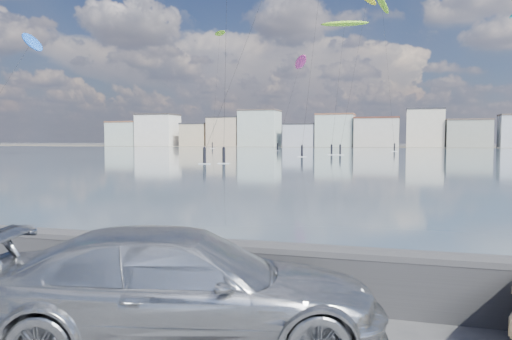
{
  "coord_description": "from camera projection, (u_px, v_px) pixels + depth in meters",
  "views": [
    {
      "loc": [
        3.78,
        -5.37,
        2.8
      ],
      "look_at": [
        1.0,
        4.0,
        2.2
      ],
      "focal_mm": 35.0,
      "sensor_mm": 36.0,
      "label": 1
    }
  ],
  "objects": [
    {
      "name": "bay_water",
      "position": [
        383.0,
        154.0,
        93.93
      ],
      "size": [
        500.0,
        177.0,
        0.0
      ],
      "primitive_type": "cube",
      "color": "#314C58",
      "rests_on": "ground"
    },
    {
      "name": "kitesurfer_8",
      "position": [
        31.0,
        43.0,
        85.9
      ],
      "size": [
        8.6,
        16.99,
        22.2
      ],
      "color": "blue",
      "rests_on": "ground"
    },
    {
      "name": "kitesurfer_6",
      "position": [
        220.0,
        36.0,
        164.88
      ],
      "size": [
        6.9,
        15.56,
        38.87
      ],
      "color": "#8CD826",
      "rests_on": "ground"
    },
    {
      "name": "seawall",
      "position": [
        182.0,
        263.0,
        8.93
      ],
      "size": [
        400.0,
        0.36,
        1.08
      ],
      "color": "#28282B",
      "rests_on": "ground"
    },
    {
      "name": "kitesurfer_3",
      "position": [
        367.0,
        1.0,
        97.48
      ],
      "size": [
        6.64,
        15.65,
        31.57
      ],
      "color": "yellow",
      "rests_on": "ground"
    },
    {
      "name": "far_shore_strip",
      "position": [
        394.0,
        147.0,
        197.75
      ],
      "size": [
        500.0,
        60.0,
        0.0
      ],
      "primitive_type": "cube",
      "color": "#4C473D",
      "rests_on": "ground"
    },
    {
      "name": "kitesurfer_2",
      "position": [
        382.0,
        5.0,
        127.43
      ],
      "size": [
        7.07,
        17.02,
        40.34
      ],
      "color": "#8CD826",
      "rests_on": "ground"
    },
    {
      "name": "far_buildings",
      "position": [
        397.0,
        131.0,
        183.61
      ],
      "size": [
        240.79,
        13.26,
        14.6
      ],
      "color": "#B7C6BC",
      "rests_on": "ground"
    },
    {
      "name": "kitesurfer_14",
      "position": [
        345.0,
        25.0,
        98.52
      ],
      "size": [
        9.8,
        12.93,
        26.33
      ],
      "color": "#8CD826",
      "rests_on": "ground"
    },
    {
      "name": "car_silver",
      "position": [
        184.0,
        288.0,
        6.74
      ],
      "size": [
        5.84,
        3.71,
        1.58
      ],
      "primitive_type": "imported",
      "rotation": [
        0.0,
        0.0,
        1.87
      ],
      "color": "#AFB2B6",
      "rests_on": "ground"
    },
    {
      "name": "kitesurfer_13",
      "position": [
        300.0,
        63.0,
        133.89
      ],
      "size": [
        6.76,
        18.12,
        25.6
      ],
      "color": "#E5338C",
      "rests_on": "ground"
    }
  ]
}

